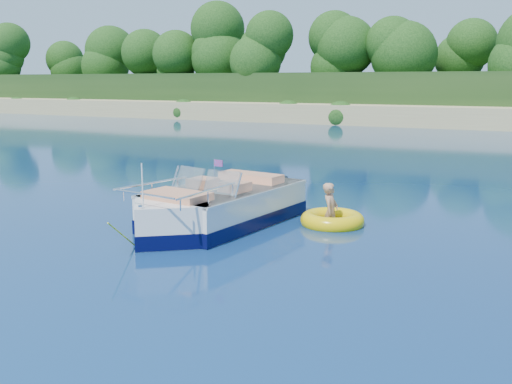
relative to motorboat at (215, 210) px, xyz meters
The scene contains 6 objects.
ground 3.59m from the motorboat, 83.45° to the right, with size 160.00×160.00×0.00m, color #0A1A47.
shoreline 60.23m from the motorboat, 89.61° to the left, with size 170.00×59.00×6.00m.
treeline 37.82m from the motorboat, 89.32° to the left, with size 150.00×7.12×8.19m.
motorboat is the anchor object (origin of this frame).
tow_tube 2.75m from the motorboat, 30.43° to the left, with size 1.61×1.61×0.40m.
boy 2.73m from the motorboat, 31.35° to the left, with size 0.53×0.35×1.44m, color tan.
Camera 1 is at (6.18, -7.44, 3.31)m, focal length 40.00 mm.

